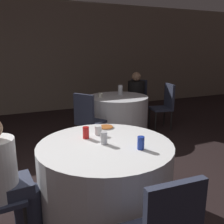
{
  "coord_description": "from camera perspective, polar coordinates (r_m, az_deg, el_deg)",
  "views": [
    {
      "loc": [
        -0.69,
        -2.01,
        1.63
      ],
      "look_at": [
        0.56,
        0.89,
        0.82
      ],
      "focal_mm": 40.0,
      "sensor_mm": 36.0,
      "label": 1
    }
  ],
  "objects": [
    {
      "name": "pizza_plate_near",
      "position": [
        2.94,
        -1.46,
        -3.48
      ],
      "size": [
        0.2,
        0.2,
        0.02
      ],
      "color": "white",
      "rests_on": "table_near"
    },
    {
      "name": "soda_can_blue",
      "position": [
        2.34,
        6.61,
        -7.03
      ],
      "size": [
        0.07,
        0.07,
        0.12
      ],
      "color": "#1E38A5",
      "rests_on": "table_near"
    },
    {
      "name": "table_near",
      "position": [
        2.62,
        -1.49,
        -14.63
      ],
      "size": [
        1.34,
        1.34,
        0.72
      ],
      "color": "white",
      "rests_on": "ground_plane"
    },
    {
      "name": "cup_near",
      "position": [
        2.7,
        -3.19,
        -4.2
      ],
      "size": [
        0.08,
        0.08,
        0.1
      ],
      "color": "white",
      "rests_on": "table_near"
    },
    {
      "name": "table_far",
      "position": [
        4.95,
        1.42,
        -0.52
      ],
      "size": [
        1.16,
        1.16,
        0.72
      ],
      "color": "silver",
      "rests_on": "ground_plane"
    },
    {
      "name": "chair_far_east",
      "position": [
        5.24,
        12.07,
        2.12
      ],
      "size": [
        0.47,
        0.46,
        0.93
      ],
      "rotation": [
        0.0,
        0.0,
        1.39
      ],
      "color": "#2D3347",
      "rests_on": "ground_plane"
    },
    {
      "name": "cup_far",
      "position": [
        4.75,
        -2.63,
        3.86
      ],
      "size": [
        0.08,
        0.08,
        0.09
      ],
      "color": "silver",
      "rests_on": "table_far"
    },
    {
      "name": "soda_can_red",
      "position": [
        2.61,
        -5.99,
        -4.72
      ],
      "size": [
        0.07,
        0.07,
        0.12
      ],
      "color": "red",
      "rests_on": "table_near"
    },
    {
      "name": "person_white_shirt",
      "position": [
        2.31,
        -22.96,
        -14.3
      ],
      "size": [
        0.51,
        0.35,
        1.12
      ],
      "rotation": [
        0.0,
        0.0,
        -1.48
      ],
      "color": "#33384C",
      "rests_on": "ground_plane"
    },
    {
      "name": "person_black_shirt",
      "position": [
        5.65,
        5.24,
        3.56
      ],
      "size": [
        0.51,
        0.49,
        1.12
      ],
      "rotation": [
        0.0,
        0.0,
        -4.04
      ],
      "color": "#4C4238",
      "rests_on": "ground_plane"
    },
    {
      "name": "chair_far_southwest",
      "position": [
        4.1,
        -5.69,
        -1.02
      ],
      "size": [
        0.56,
        0.56,
        0.93
      ],
      "rotation": [
        0.0,
        0.0,
        -0.97
      ],
      "color": "#2D3347",
      "rests_on": "ground_plane"
    },
    {
      "name": "soda_can_silver",
      "position": [
        2.45,
        -1.88,
        -5.97
      ],
      "size": [
        0.07,
        0.07,
        0.12
      ],
      "color": "silver",
      "rests_on": "table_near"
    },
    {
      "name": "wall_back",
      "position": [
        6.72,
        -17.81,
        11.72
      ],
      "size": [
        16.0,
        0.06,
        2.8
      ],
      "color": "gray",
      "rests_on": "ground_plane"
    },
    {
      "name": "bottle_far",
      "position": [
        5.0,
        1.91,
        5.05
      ],
      "size": [
        0.09,
        0.09,
        0.2
      ],
      "color": "silver",
      "rests_on": "table_far"
    },
    {
      "name": "ground_plane",
      "position": [
        2.68,
        -3.74,
        -23.15
      ],
      "size": [
        16.0,
        16.0,
        0.0
      ],
      "primitive_type": "plane",
      "color": "black"
    },
    {
      "name": "chair_far_northeast",
      "position": [
        5.8,
        5.84,
        3.53
      ],
      "size": [
        0.56,
        0.56,
        0.93
      ],
      "rotation": [
        0.0,
        0.0,
        -4.04
      ],
      "color": "#2D3347",
      "rests_on": "ground_plane"
    }
  ]
}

